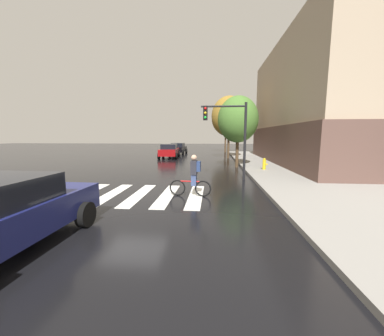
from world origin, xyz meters
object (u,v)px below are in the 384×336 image
(sedan_mid, at_px, (169,151))
(street_tree_near, at_px, (238,119))
(traffic_light_near, at_px, (230,128))
(sedan_far, at_px, (178,148))
(street_tree_far, at_px, (226,119))
(fire_hydrant, at_px, (264,164))
(cyclist, at_px, (193,176))
(street_tree_mid, at_px, (229,116))

(sedan_mid, distance_m, street_tree_near, 10.08)
(sedan_mid, xyz_separation_m, traffic_light_near, (5.64, -12.25, 2.07))
(sedan_far, height_order, traffic_light_near, traffic_light_near)
(traffic_light_near, distance_m, street_tree_far, 21.40)
(sedan_far, distance_m, fire_hydrant, 16.68)
(fire_hydrant, bearing_deg, street_tree_far, 95.19)
(cyclist, distance_m, fire_hydrant, 8.09)
(traffic_light_near, relative_size, street_tree_near, 0.78)
(fire_hydrant, relative_size, street_tree_near, 0.14)
(sedan_far, relative_size, street_tree_near, 0.80)
(sedan_far, height_order, fire_hydrant, sedan_far)
(street_tree_near, relative_size, street_tree_mid, 0.82)
(sedan_far, xyz_separation_m, street_tree_mid, (6.27, -5.21, 3.70))
(cyclist, relative_size, street_tree_mid, 0.26)
(fire_hydrant, distance_m, street_tree_mid, 10.34)
(sedan_mid, relative_size, fire_hydrant, 5.78)
(sedan_mid, xyz_separation_m, street_tree_mid, (6.44, 0.27, 3.67))
(sedan_far, relative_size, traffic_light_near, 1.02)
(street_tree_near, bearing_deg, sedan_mid, 133.15)
(sedan_mid, height_order, street_tree_near, street_tree_near)
(cyclist, relative_size, traffic_light_near, 0.41)
(fire_hydrant, distance_m, street_tree_far, 18.74)
(sedan_mid, height_order, sedan_far, sedan_mid)
(sedan_mid, distance_m, traffic_light_near, 13.65)
(street_tree_mid, bearing_deg, traffic_light_near, -93.66)
(traffic_light_near, relative_size, street_tree_mid, 0.64)
(street_tree_near, bearing_deg, street_tree_mid, 91.36)
(traffic_light_near, height_order, fire_hydrant, traffic_light_near)
(traffic_light_near, bearing_deg, street_tree_mid, 86.34)
(sedan_mid, height_order, street_tree_far, street_tree_far)
(traffic_light_near, distance_m, fire_hydrant, 4.69)
(cyclist, relative_size, street_tree_far, 0.24)
(sedan_far, distance_m, street_tree_far, 8.41)
(sedan_mid, height_order, fire_hydrant, sedan_mid)
(street_tree_mid, relative_size, street_tree_far, 0.92)
(traffic_light_near, bearing_deg, sedan_far, 107.14)
(fire_hydrant, relative_size, street_tree_far, 0.11)
(traffic_light_near, xyz_separation_m, street_tree_far, (0.96, 21.29, 1.99))
(cyclist, bearing_deg, street_tree_mid, 81.30)
(sedan_mid, bearing_deg, fire_hydrant, -47.90)
(street_tree_near, height_order, street_tree_far, street_tree_far)
(sedan_far, height_order, street_tree_mid, street_tree_mid)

